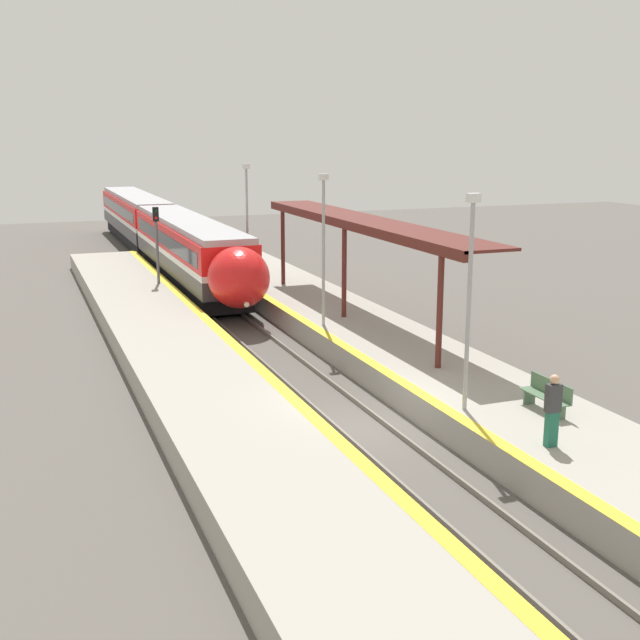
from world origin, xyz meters
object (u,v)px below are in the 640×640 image
object	(u,v)px
train	(161,231)
person_waiting	(553,409)
lamppost_mid	(323,241)
lamppost_far	(247,215)
platform_bench	(547,394)
railway_signal	(157,244)
lamppost_near	(469,290)

from	to	relation	value
train	person_waiting	bearing A→B (deg)	-85.55
lamppost_mid	lamppost_far	distance (m)	10.66
platform_bench	railway_signal	xyz separation A→B (m)	(-6.50, 22.93, 1.49)
person_waiting	lamppost_far	size ratio (longest dim) A/B	0.31
railway_signal	lamppost_mid	xyz separation A→B (m)	(4.50, -11.33, 1.37)
person_waiting	lamppost_mid	size ratio (longest dim) A/B	0.31
lamppost_near	lamppost_mid	size ratio (longest dim) A/B	1.00
platform_bench	lamppost_far	bearing A→B (deg)	95.15
platform_bench	railway_signal	size ratio (longest dim) A/B	0.38
platform_bench	person_waiting	distance (m)	2.62
person_waiting	lamppost_mid	bearing A→B (deg)	92.29
train	lamppost_mid	bearing A→B (deg)	-84.24
platform_bench	lamppost_far	size ratio (longest dim) A/B	0.30
railway_signal	lamppost_near	distance (m)	22.49
railway_signal	lamppost_near	size ratio (longest dim) A/B	0.80
lamppost_near	train	bearing A→B (deg)	93.92
person_waiting	lamppost_far	distance (m)	24.51
railway_signal	lamppost_mid	world-z (taller)	lamppost_mid
train	railway_signal	bearing A→B (deg)	-101.07
person_waiting	lamppost_near	distance (m)	3.92
person_waiting	lamppost_near	size ratio (longest dim) A/B	0.31
train	lamppost_far	world-z (taller)	lamppost_far
person_waiting	lamppost_mid	xyz separation A→B (m)	(-0.55, 13.73, 2.39)
lamppost_far	train	bearing A→B (deg)	100.78
platform_bench	person_waiting	xyz separation A→B (m)	(-1.46, -2.12, 0.47)
railway_signal	lamppost_far	world-z (taller)	lamppost_far
railway_signal	lamppost_near	bearing A→B (deg)	-78.44
platform_bench	lamppost_near	size ratio (longest dim) A/B	0.30
train	person_waiting	xyz separation A→B (m)	(2.83, -36.38, -0.31)
platform_bench	person_waiting	bearing A→B (deg)	-124.43
train	lamppost_near	size ratio (longest dim) A/B	6.79
lamppost_near	lamppost_mid	distance (m)	10.66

